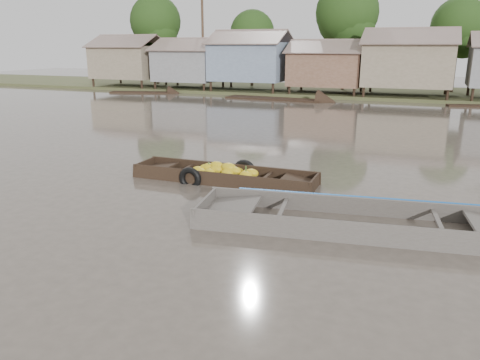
% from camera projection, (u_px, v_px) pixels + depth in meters
% --- Properties ---
extents(ground, '(120.00, 120.00, 0.00)m').
position_uv_depth(ground, '(238.00, 220.00, 11.41)').
color(ground, '#4D453B').
rests_on(ground, ground).
extents(riverbank, '(120.00, 12.47, 10.22)m').
position_uv_depth(riverbank, '(417.00, 58.00, 37.99)').
color(riverbank, '#384723').
rests_on(riverbank, ground).
extents(banana_boat, '(5.85, 1.61, 0.82)m').
position_uv_depth(banana_boat, '(222.00, 176.00, 14.65)').
color(banana_boat, black).
rests_on(banana_boat, ground).
extents(viewer_boat, '(7.72, 2.97, 0.61)m').
position_uv_depth(viewer_boat, '(357.00, 225.00, 10.88)').
color(viewer_boat, '#46423C').
rests_on(viewer_boat, ground).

